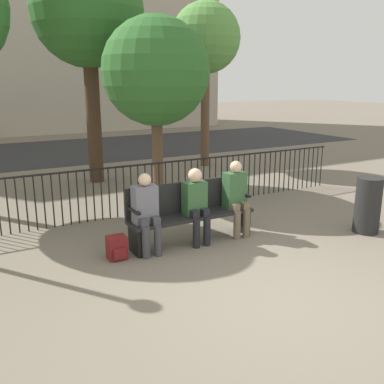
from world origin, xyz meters
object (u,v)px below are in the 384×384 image
tree_1 (88,12)px  tree_3 (156,72)px  seated_person_1 (196,202)px  tree_2 (206,40)px  seated_person_0 (146,210)px  seated_person_2 (236,195)px  park_bench (189,210)px  trash_bin (368,205)px  backpack (117,248)px

tree_1 → tree_3: (0.68, -2.13, -1.33)m
seated_person_1 → tree_2: tree_2 is taller
seated_person_0 → seated_person_2: bearing=0.1°
seated_person_1 → seated_person_2: seated_person_2 is taller
seated_person_0 → tree_1: tree_1 is taller
seated_person_1 → seated_person_2: (0.73, 0.00, 0.01)m
park_bench → seated_person_0: (-0.77, -0.13, 0.15)m
seated_person_0 → tree_3: (1.42, 2.69, 1.93)m
park_bench → seated_person_0: bearing=-170.2°
seated_person_0 → trash_bin: size_ratio=1.28×
backpack → tree_2: bearing=49.1°
seated_person_0 → seated_person_2: (1.54, 0.00, 0.02)m
tree_2 → trash_bin: (-0.63, -6.22, -3.05)m
tree_1 → seated_person_1: bearing=-89.1°
tree_1 → tree_3: tree_1 is taller
seated_person_1 → tree_1: bearing=90.9°
seated_person_1 → park_bench: bearing=107.3°
tree_3 → trash_bin: tree_3 is taller
park_bench → seated_person_0: seated_person_0 is taller
park_bench → tree_2: size_ratio=0.44×
seated_person_2 → backpack: (-2.00, -0.00, -0.50)m
trash_bin → seated_person_2: bearing=154.2°
park_bench → seated_person_1: size_ratio=1.71×
tree_2 → seated_person_0: bearing=-127.9°
seated_person_1 → tree_1: tree_1 is taller
tree_1 → tree_2: 3.44m
park_bench → tree_3: bearing=75.7°
seated_person_1 → trash_bin: 2.84m
backpack → tree_1: bearing=76.1°
seated_person_2 → tree_2: size_ratio=0.27×
seated_person_2 → backpack: seated_person_2 is taller
seated_person_0 → backpack: (-0.46, 0.00, -0.49)m
backpack → trash_bin: (3.94, -0.94, 0.29)m
seated_person_2 → seated_person_1: bearing=-179.8°
tree_2 → trash_bin: size_ratio=4.95×
seated_person_2 → tree_2: (2.58, 5.29, 2.84)m
park_bench → seated_person_2: seated_person_2 is taller
seated_person_2 → tree_1: 5.87m
backpack → tree_1: tree_1 is taller
seated_person_0 → tree_2: tree_2 is taller
park_bench → tree_2: bearing=57.0°
park_bench → tree_2: (3.35, 5.16, 3.01)m
seated_person_2 → backpack: 2.06m
tree_1 → trash_bin: size_ratio=5.75×
backpack → tree_3: size_ratio=0.09×
tree_3 → tree_2: bearing=43.8°
seated_person_1 → seated_person_2: bearing=0.2°
seated_person_2 → tree_2: 6.53m
tree_2 → trash_bin: 6.96m
trash_bin → tree_3: bearing=119.7°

